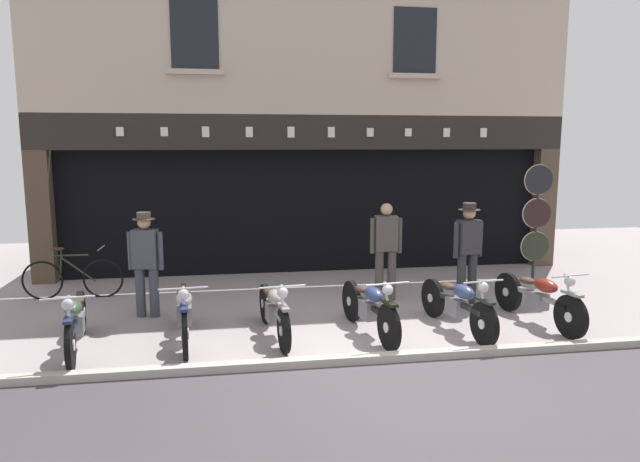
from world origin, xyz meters
TOP-DOWN VIEW (x-y plane):
  - ground at (0.00, -0.98)m, footprint 23.02×22.00m
  - shop_facade at (-0.00, 7.00)m, footprint 11.32×4.42m
  - motorcycle_far_left at (-3.72, 1.09)m, footprint 0.62×2.05m
  - motorcycle_left at (-2.33, 1.23)m, footprint 0.62×2.00m
  - motorcycle_center_left at (-1.08, 1.22)m, footprint 0.62×1.94m
  - motorcycle_center at (0.28, 1.10)m, footprint 0.62×1.97m
  - motorcycle_center_right at (1.60, 1.08)m, footprint 0.62×2.00m
  - motorcycle_right at (2.94, 1.18)m, footprint 0.62×2.06m
  - salesman_left at (-2.99, 2.51)m, footprint 0.55×0.34m
  - shopkeeper_center at (1.00, 2.86)m, footprint 0.56×0.26m
  - salesman_right at (2.30, 2.39)m, footprint 0.55×0.36m
  - tyre_sign_pole at (4.22, 3.59)m, footprint 0.59×0.06m
  - advert_board_near at (-1.47, 5.40)m, footprint 0.76×0.03m
  - leaning_bicycle at (-4.45, 3.87)m, footprint 1.73×0.50m

SIDE VIEW (x-z plane):
  - ground at x=0.00m, z-range -0.13..0.05m
  - leaning_bicycle at x=-4.45m, z-range -0.10..0.85m
  - motorcycle_center_left at x=-1.08m, z-range -0.04..0.86m
  - motorcycle_center_right at x=1.60m, z-range -0.04..0.86m
  - motorcycle_far_left at x=-3.72m, z-range -0.04..0.88m
  - motorcycle_center at x=0.28m, z-range -0.03..0.87m
  - motorcycle_right at x=2.94m, z-range -0.03..0.87m
  - motorcycle_left at x=-2.33m, z-range -0.03..0.89m
  - salesman_left at x=-2.99m, z-range 0.09..1.77m
  - shopkeeper_center at x=1.00m, z-range 0.10..1.81m
  - salesman_right at x=2.30m, z-range 0.11..1.85m
  - tyre_sign_pole at x=4.22m, z-range 0.19..2.52m
  - shop_facade at x=0.00m, z-range -1.49..4.97m
  - advert_board_near at x=-1.47m, z-range 1.24..2.34m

